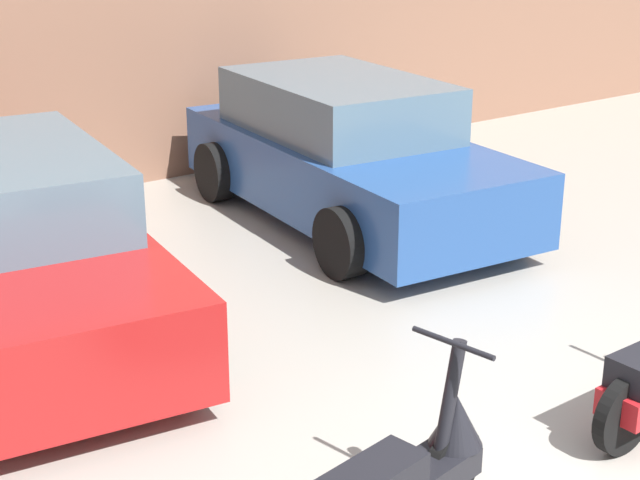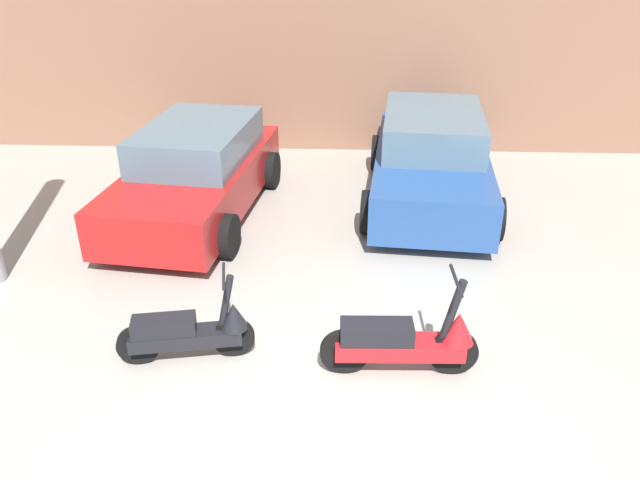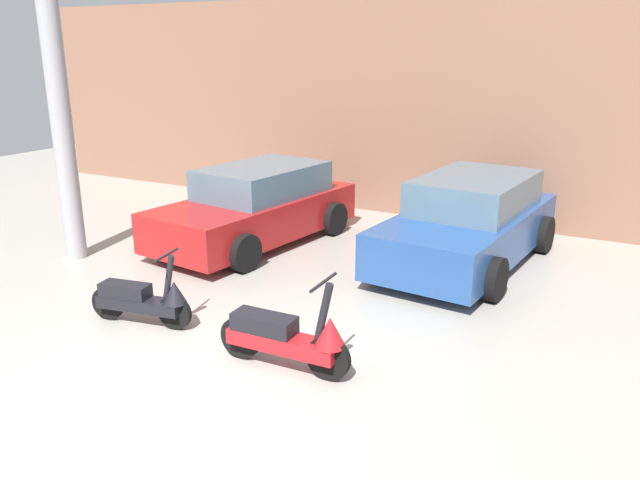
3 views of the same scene
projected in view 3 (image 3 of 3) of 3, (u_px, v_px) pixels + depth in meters
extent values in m
plane|color=#9E998E|center=(165.00, 399.00, 6.01)|extent=(28.00, 28.00, 0.00)
cube|color=#845B47|center=(432.00, 110.00, 11.82)|extent=(19.60, 0.12, 4.19)
cylinder|color=black|center=(175.00, 313.00, 7.43)|extent=(0.43, 0.15, 0.42)
cylinder|color=black|center=(108.00, 303.00, 7.71)|extent=(0.43, 0.15, 0.42)
cube|color=black|center=(140.00, 304.00, 7.56)|extent=(1.13, 0.45, 0.15)
cube|color=black|center=(125.00, 290.00, 7.57)|extent=(0.65, 0.35, 0.17)
cylinder|color=black|center=(169.00, 279.00, 7.32)|extent=(0.20, 0.11, 0.60)
cylinder|color=black|center=(167.00, 255.00, 7.23)|extent=(0.12, 0.49, 0.03)
cone|color=black|center=(174.00, 292.00, 7.35)|extent=(0.33, 0.33, 0.28)
cylinder|color=black|center=(328.00, 358.00, 6.29)|extent=(0.48, 0.10, 0.47)
cylinder|color=black|center=(241.00, 337.00, 6.74)|extent=(0.48, 0.10, 0.47)
cube|color=#B2191E|center=(283.00, 342.00, 6.50)|extent=(1.25, 0.33, 0.16)
cube|color=black|center=(264.00, 323.00, 6.54)|extent=(0.70, 0.30, 0.19)
cylinder|color=black|center=(323.00, 314.00, 6.17)|extent=(0.22, 0.09, 0.67)
cylinder|color=black|center=(323.00, 282.00, 6.07)|extent=(0.05, 0.55, 0.03)
cone|color=#B2191E|center=(330.00, 332.00, 6.20)|extent=(0.33, 0.33, 0.31)
cube|color=maroon|center=(255.00, 216.00, 10.67)|extent=(2.08, 4.03, 0.64)
cube|color=slate|center=(263.00, 180.00, 10.68)|extent=(1.67, 2.32, 0.51)
cylinder|color=black|center=(244.00, 253.00, 9.33)|extent=(0.27, 0.61, 0.59)
cylinder|color=black|center=(169.00, 234.00, 10.26)|extent=(0.27, 0.61, 0.59)
cylinder|color=black|center=(334.00, 219.00, 11.19)|extent=(0.27, 0.61, 0.59)
cylinder|color=black|center=(263.00, 206.00, 12.11)|extent=(0.27, 0.61, 0.59)
cube|color=navy|center=(467.00, 233.00, 9.63)|extent=(2.02, 4.12, 0.66)
cube|color=slate|center=(475.00, 192.00, 9.64)|extent=(1.66, 2.35, 0.52)
cylinder|color=black|center=(494.00, 279.00, 8.25)|extent=(0.26, 0.62, 0.61)
cylinder|color=black|center=(379.00, 256.00, 9.16)|extent=(0.26, 0.62, 0.61)
cylinder|color=black|center=(544.00, 234.00, 10.21)|extent=(0.26, 0.62, 0.61)
cylinder|color=black|center=(445.00, 219.00, 11.12)|extent=(0.26, 0.62, 0.61)
cylinder|color=#99999E|center=(62.00, 126.00, 9.45)|extent=(0.32, 0.32, 4.19)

